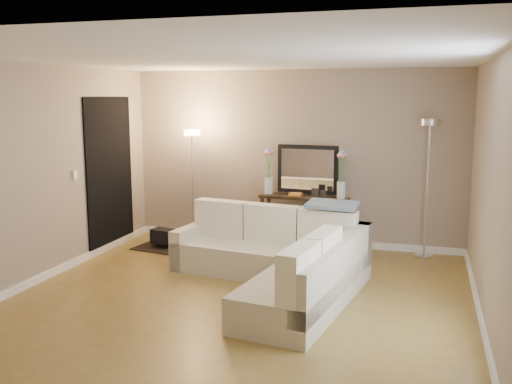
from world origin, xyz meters
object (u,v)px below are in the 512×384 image
(sectional_sofa, at_px, (281,261))
(floor_lamp_lit, at_px, (193,164))
(console_table, at_px, (298,219))
(floor_lamp_unlit, at_px, (429,161))

(sectional_sofa, height_order, floor_lamp_lit, floor_lamp_lit)
(console_table, xyz_separation_m, floor_lamp_lit, (-1.59, -0.14, 0.76))
(console_table, relative_size, floor_lamp_lit, 0.76)
(console_table, distance_m, floor_lamp_lit, 1.77)
(console_table, height_order, floor_lamp_unlit, floor_lamp_unlit)
(sectional_sofa, bearing_deg, floor_lamp_unlit, 48.01)
(console_table, bearing_deg, floor_lamp_lit, -175.08)
(console_table, xyz_separation_m, floor_lamp_unlit, (1.77, 0.07, 0.91))
(floor_lamp_unlit, bearing_deg, console_table, -177.63)
(floor_lamp_lit, bearing_deg, floor_lamp_unlit, 3.58)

